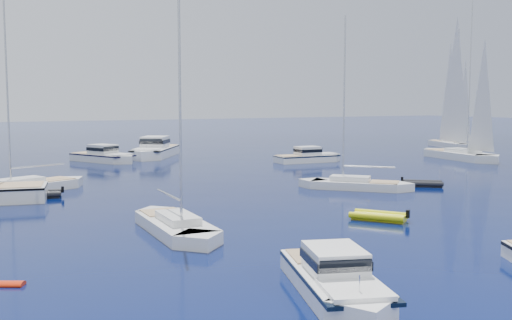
% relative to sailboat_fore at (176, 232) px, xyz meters
% --- Properties ---
extents(ground, '(400.00, 400.00, 0.00)m').
position_rel_sailboat_fore_xyz_m(ground, '(6.67, -11.71, 0.00)').
color(ground, '#091756').
rests_on(ground, ground).
extents(motor_cruiser_left, '(5.17, 8.73, 2.19)m').
position_rel_sailboat_fore_xyz_m(motor_cruiser_left, '(1.35, -12.47, 0.00)').
color(motor_cruiser_left, white).
rests_on(motor_cruiser_left, ground).
extents(motor_cruiser_far_r, '(8.99, 3.29, 2.32)m').
position_rel_sailboat_fore_xyz_m(motor_cruiser_far_r, '(26.89, 27.27, 0.00)').
color(motor_cruiser_far_r, white).
rests_on(motor_cruiser_far_r, ground).
extents(motor_cruiser_distant, '(10.24, 12.64, 3.32)m').
position_rel_sailboat_fore_xyz_m(motor_cruiser_distant, '(13.36, 41.86, 0.00)').
color(motor_cruiser_distant, white).
rests_on(motor_cruiser_distant, ground).
extents(motor_cruiser_horizon, '(6.96, 10.09, 2.56)m').
position_rel_sailboat_fore_xyz_m(motor_cruiser_horizon, '(6.22, 38.96, 0.00)').
color(motor_cruiser_horizon, silver).
rests_on(motor_cruiser_horizon, ground).
extents(sailboat_fore, '(3.19, 10.24, 14.85)m').
position_rel_sailboat_fore_xyz_m(sailboat_fore, '(0.00, 0.00, 0.00)').
color(sailboat_fore, silver).
rests_on(sailboat_fore, ground).
extents(sailboat_mid_r, '(8.45, 8.78, 14.22)m').
position_rel_sailboat_fore_xyz_m(sailboat_mid_r, '(18.29, 7.90, 0.00)').
color(sailboat_mid_r, silver).
rests_on(sailboat_mid_r, ground).
extents(sailboat_mid_l, '(11.23, 6.77, 16.12)m').
position_rel_sailboat_fore_xyz_m(sailboat_mid_l, '(-5.07, 18.98, 0.00)').
color(sailboat_mid_l, silver).
rests_on(sailboat_mid_l, ground).
extents(sailboat_sails_r, '(5.53, 13.90, 19.87)m').
position_rel_sailboat_fore_xyz_m(sailboat_sails_r, '(44.90, 21.40, 0.00)').
color(sailboat_sails_r, white).
rests_on(sailboat_sails_r, ground).
extents(sailboat_sails_far, '(6.98, 12.88, 18.36)m').
position_rel_sailboat_fore_xyz_m(sailboat_sails_far, '(58.37, 35.27, 0.00)').
color(sailboat_sails_far, silver).
rests_on(sailboat_sails_far, ground).
extents(tender_yellow, '(3.48, 3.86, 0.95)m').
position_rel_sailboat_fore_xyz_m(tender_yellow, '(11.70, -2.70, 0.00)').
color(tender_yellow, '#D4D80C').
rests_on(tender_yellow, ground).
extents(tender_grey_near, '(3.75, 3.58, 0.95)m').
position_rel_sailboat_fore_xyz_m(tender_grey_near, '(24.15, 6.41, 0.00)').
color(tender_grey_near, black).
rests_on(tender_grey_near, ground).
extents(tender_grey_far, '(4.29, 2.87, 0.95)m').
position_rel_sailboat_fore_xyz_m(tender_grey_far, '(-4.86, 15.72, 0.00)').
color(tender_grey_far, black).
rests_on(tender_grey_far, ground).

